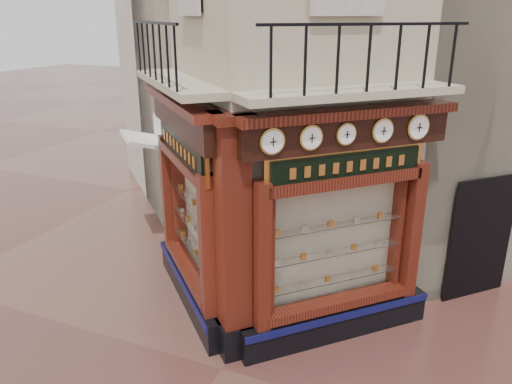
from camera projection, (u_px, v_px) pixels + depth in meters
The scene contains 15 objects.
ground at pixel (222, 369), 7.86m from camera, with size 80.00×80.00×0.00m, color #542E27.
neighbour_left at pixel (274, 7), 14.42m from camera, with size 8.00×8.00×11.00m, color beige.
neighbour_right at pixel (457, 5), 12.61m from camera, with size 8.00×8.00×11.00m, color beige.
shopfront_left at pixel (189, 206), 9.07m from camera, with size 2.86×2.86×3.98m.
shopfront_right at pixel (340, 231), 8.04m from camera, with size 2.86×2.86×3.98m.
corner_pilaster at pixel (233, 244), 7.64m from camera, with size 0.85×0.85×3.98m.
balcony at pixel (258, 86), 7.74m from camera, with size 5.94×2.97×1.03m.
clock_a at pixel (272, 141), 6.87m from camera, with size 0.30×0.30×0.38m.
clock_b at pixel (311, 138), 7.08m from camera, with size 0.30×0.30×0.37m.
clock_c at pixel (346, 134), 7.29m from camera, with size 0.27×0.27×0.33m.
clock_d at pixel (382, 131), 7.51m from camera, with size 0.30×0.30×0.38m.
clock_e at pixel (418, 127), 7.75m from camera, with size 0.33×0.33×0.41m.
awning at pixel (150, 242), 12.28m from camera, with size 1.39×0.84×0.08m, color white, non-canonical shape.
signboard_left at pixel (181, 147), 8.67m from camera, with size 2.20×2.20×0.59m.
signboard_right at pixel (347, 165), 7.60m from camera, with size 2.00×2.00×0.53m.
Camera 1 is at (3.01, -5.75, 5.26)m, focal length 35.00 mm.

